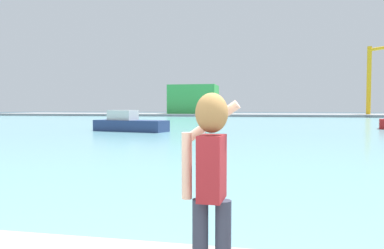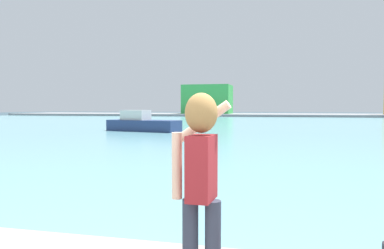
% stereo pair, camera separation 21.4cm
% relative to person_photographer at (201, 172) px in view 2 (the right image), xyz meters
% --- Properties ---
extents(ground_plane, '(220.00, 220.00, 0.00)m').
position_rel_person_photographer_xyz_m(ground_plane, '(-0.02, 49.09, -1.69)').
color(ground_plane, '#334751').
extents(harbor_water, '(140.00, 100.00, 0.02)m').
position_rel_person_photographer_xyz_m(harbor_water, '(-0.02, 51.09, -1.68)').
color(harbor_water, '#6BA8B2').
rests_on(harbor_water, ground_plane).
extents(far_shore_dock, '(140.00, 20.00, 0.53)m').
position_rel_person_photographer_xyz_m(far_shore_dock, '(-0.02, 91.09, -1.42)').
color(far_shore_dock, gray).
rests_on(far_shore_dock, ground_plane).
extents(person_photographer, '(0.53, 0.55, 1.74)m').
position_rel_person_photographer_xyz_m(person_photographer, '(0.00, 0.00, 0.00)').
color(person_photographer, '#2D3342').
rests_on(person_photographer, quay_promenade).
extents(boat_moored, '(7.30, 3.69, 1.93)m').
position_rel_person_photographer_xyz_m(boat_moored, '(-11.86, 29.01, -0.98)').
color(boat_moored, navy).
rests_on(boat_moored, harbor_water).
extents(warehouse_left, '(11.96, 8.94, 7.30)m').
position_rel_person_photographer_xyz_m(warehouse_left, '(-17.99, 90.99, 2.50)').
color(warehouse_left, green).
rests_on(warehouse_left, far_shore_dock).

